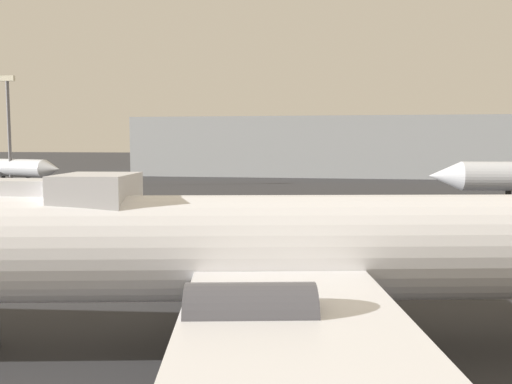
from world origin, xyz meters
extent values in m
cylinder|color=white|center=(-1.66, 10.04, 3.63)|extent=(32.39, 9.74, 3.52)
cube|color=white|center=(-0.07, 10.36, 3.10)|extent=(10.75, 29.41, 0.25)
cylinder|color=#4C4C54|center=(0.04, 4.77, 2.92)|extent=(3.39, 2.42, 1.85)
cylinder|color=#4C4C54|center=(-2.09, 15.56, 2.92)|extent=(3.39, 2.42, 1.85)
cube|color=black|center=(0.33, 8.34, 0.93)|extent=(0.60, 0.60, 1.86)
cube|color=black|center=(-0.47, 12.38, 0.93)|extent=(0.60, 0.60, 1.86)
cone|color=silver|center=(12.14, 53.94, 3.40)|extent=(3.66, 3.38, 3.08)
cube|color=black|center=(18.72, 54.55, 0.93)|extent=(0.49, 0.49, 1.87)
cone|color=silver|center=(-41.63, 68.74, 2.92)|extent=(3.66, 3.47, 2.74)
cylinder|color=#4C4C54|center=(-51.83, 75.59, 2.37)|extent=(2.68, 2.03, 1.42)
cube|color=black|center=(-46.47, 70.14, 0.78)|extent=(0.49, 0.49, 1.55)
cube|color=black|center=(-52.99, 73.69, 0.78)|extent=(0.49, 0.49, 1.55)
cube|color=silver|center=(-6.09, 9.59, 4.67)|extent=(2.67, 3.03, 2.80)
cube|color=#1972BF|center=(-0.87, 27.32, 0.80)|extent=(2.64, 2.59, 1.00)
cylinder|color=black|center=(-1.88, 27.46, 0.30)|extent=(0.58, 0.56, 0.60)
cylinder|color=black|center=(-1.08, 28.32, 0.30)|extent=(0.58, 0.56, 0.60)
cylinder|color=black|center=(-0.65, 26.32, 0.30)|extent=(0.58, 0.56, 0.60)
cylinder|color=black|center=(0.15, 27.17, 0.30)|extent=(0.58, 0.56, 0.60)
cylinder|color=slate|center=(-49.39, 70.30, 8.06)|extent=(0.50, 0.50, 16.12)
cube|color=#F2EACC|center=(-49.39, 70.30, 16.52)|extent=(2.40, 0.50, 0.80)
cube|color=#999EA3|center=(6.89, 111.70, 5.89)|extent=(96.51, 27.53, 11.78)
camera|label=1|loc=(2.35, -7.90, 7.21)|focal=39.22mm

